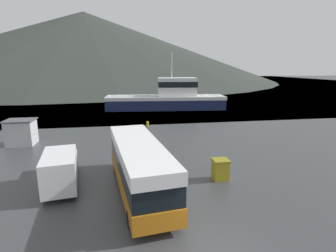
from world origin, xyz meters
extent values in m
plane|color=slate|center=(0.00, 145.74, 0.00)|extent=(240.00, 240.00, 0.00)
cone|color=#2D332D|center=(-24.59, 154.35, 19.05)|extent=(211.09, 211.09, 38.09)
cube|color=#B26614|center=(-2.89, 6.20, 0.94)|extent=(3.80, 10.36, 0.98)
cube|color=black|center=(-2.89, 6.20, 2.00)|extent=(3.73, 10.15, 1.12)
cube|color=white|center=(-2.89, 6.20, 2.91)|extent=(3.80, 10.36, 0.70)
cube|color=black|center=(-3.52, 11.24, 1.80)|extent=(2.25, 0.34, 1.52)
cylinder|color=black|center=(-4.46, 9.57, 0.45)|extent=(0.41, 0.93, 0.90)
cylinder|color=black|center=(-2.21, 9.85, 0.45)|extent=(0.41, 0.93, 0.90)
cylinder|color=black|center=(-3.58, 2.54, 0.45)|extent=(0.41, 0.93, 0.90)
cylinder|color=black|center=(-1.33, 2.83, 0.45)|extent=(0.41, 0.93, 0.90)
cube|color=silver|center=(-7.87, 7.40, 1.38)|extent=(2.56, 4.35, 2.07)
cube|color=silver|center=(-8.30, 10.29, 0.92)|extent=(2.22, 2.03, 1.14)
cube|color=black|center=(-8.18, 9.44, 1.85)|extent=(1.67, 0.31, 0.72)
cylinder|color=black|center=(-9.14, 9.93, 0.35)|extent=(0.32, 0.72, 0.70)
cylinder|color=black|center=(-7.40, 10.19, 0.35)|extent=(0.32, 0.72, 0.70)
cylinder|color=black|center=(-8.60, 6.34, 0.35)|extent=(0.32, 0.72, 0.70)
cylinder|color=black|center=(-6.86, 6.60, 0.35)|extent=(0.32, 0.72, 0.70)
cube|color=#19234C|center=(4.06, 39.23, 1.22)|extent=(22.18, 7.45, 2.44)
cube|color=white|center=(4.06, 39.23, 2.14)|extent=(22.40, 7.52, 0.61)
cube|color=white|center=(6.22, 39.03, 4.11)|extent=(7.29, 4.44, 3.34)
cube|color=black|center=(6.22, 39.03, 4.61)|extent=(7.44, 4.56, 1.00)
cylinder|color=#B2B2B7|center=(5.18, 39.13, 8.06)|extent=(0.20, 0.20, 4.55)
cube|color=olive|center=(2.84, 7.22, 0.66)|extent=(1.02, 0.97, 1.33)
cube|color=olive|center=(2.84, 7.22, 1.40)|extent=(1.13, 1.06, 0.15)
cube|color=#B2B2B7|center=(-14.09, 18.71, 1.23)|extent=(2.53, 2.18, 2.47)
cube|color=#4C4C51|center=(-14.09, 18.71, 2.53)|extent=(2.78, 2.40, 0.12)
cylinder|color=#B29919|center=(-0.68, 24.92, 0.21)|extent=(0.32, 0.32, 0.42)
sphere|color=#B29919|center=(-0.68, 24.92, 0.52)|extent=(0.37, 0.37, 0.37)
camera|label=1|loc=(-3.69, -9.19, 7.81)|focal=28.00mm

